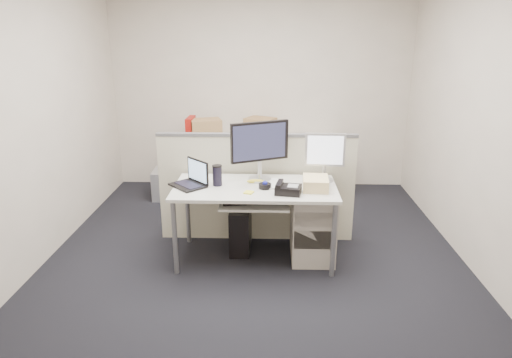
{
  "coord_description": "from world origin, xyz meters",
  "views": [
    {
      "loc": [
        0.14,
        -3.97,
        2.11
      ],
      "look_at": [
        0.0,
        0.15,
        0.75
      ],
      "focal_mm": 32.0,
      "sensor_mm": 36.0,
      "label": 1
    }
  ],
  "objects_px": {
    "desk": "(255,193)",
    "monitor_main": "(260,151)",
    "laptop": "(187,174)",
    "desk_phone": "(288,190)"
  },
  "relations": [
    {
      "from": "desk_phone",
      "to": "monitor_main",
      "type": "bearing_deg",
      "value": 135.85
    },
    {
      "from": "laptop",
      "to": "desk_phone",
      "type": "distance_m",
      "value": 0.94
    },
    {
      "from": "laptop",
      "to": "desk",
      "type": "bearing_deg",
      "value": 48.01
    },
    {
      "from": "desk",
      "to": "monitor_main",
      "type": "height_order",
      "value": "monitor_main"
    },
    {
      "from": "monitor_main",
      "to": "desk",
      "type": "bearing_deg",
      "value": -126.97
    },
    {
      "from": "desk",
      "to": "laptop",
      "type": "relative_size",
      "value": 4.77
    },
    {
      "from": "monitor_main",
      "to": "laptop",
      "type": "xyz_separation_m",
      "value": [
        -0.66,
        -0.2,
        -0.17
      ]
    },
    {
      "from": "monitor_main",
      "to": "laptop",
      "type": "relative_size",
      "value": 1.82
    },
    {
      "from": "desk",
      "to": "monitor_main",
      "type": "relative_size",
      "value": 2.62
    },
    {
      "from": "laptop",
      "to": "desk_phone",
      "type": "xyz_separation_m",
      "value": [
        0.92,
        -0.16,
        -0.08
      ]
    }
  ]
}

